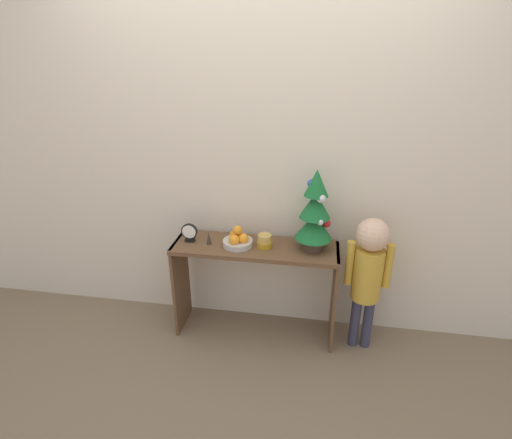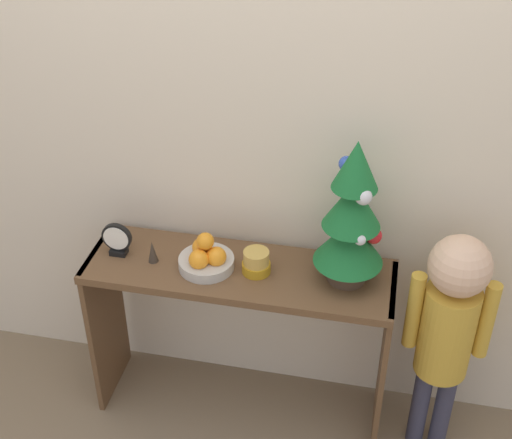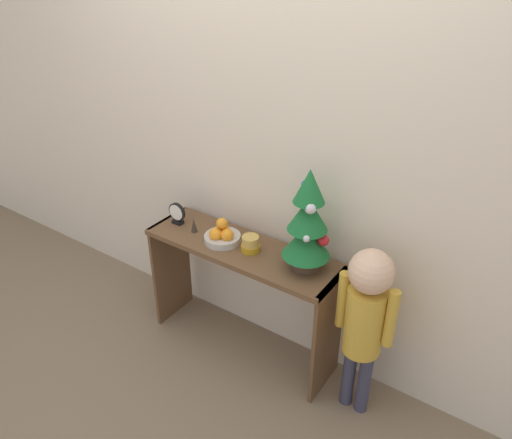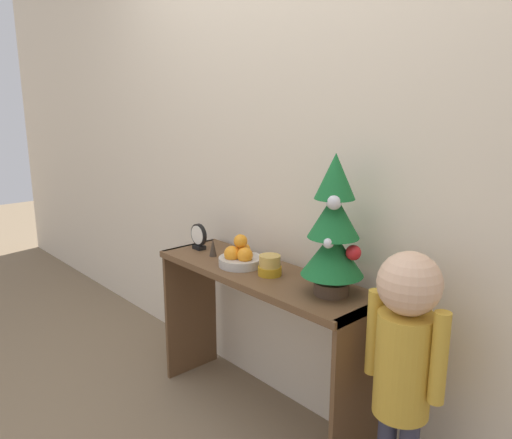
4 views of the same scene
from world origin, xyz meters
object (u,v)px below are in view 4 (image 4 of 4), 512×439
object	(u,v)px
figurine	(213,247)
singing_bowl	(270,266)
desk_clock	(199,237)
child_figure	(404,350)
mini_tree	(334,229)
fruit_bowl	(240,256)

from	to	relation	value
figurine	singing_bowl	bearing A→B (deg)	2.73
desk_clock	child_figure	size ratio (longest dim) A/B	0.14
mini_tree	fruit_bowl	world-z (taller)	mini_tree
fruit_bowl	desk_clock	distance (m)	0.33
singing_bowl	child_figure	distance (m)	0.69
child_figure	desk_clock	bearing A→B (deg)	178.56
singing_bowl	figurine	world-z (taller)	same
fruit_bowl	child_figure	bearing A→B (deg)	-1.30
singing_bowl	child_figure	bearing A→B (deg)	-2.72
figurine	child_figure	distance (m)	1.06
mini_tree	figurine	distance (m)	0.72
singing_bowl	figurine	distance (m)	0.37
mini_tree	figurine	world-z (taller)	mini_tree
child_figure	figurine	bearing A→B (deg)	179.22
singing_bowl	figurine	xyz separation A→B (m)	(-0.37, -0.02, 0.00)
figurine	desk_clock	bearing A→B (deg)	173.51
mini_tree	figurine	bearing A→B (deg)	-176.34
singing_bowl	desk_clock	size ratio (longest dim) A/B	0.78
singing_bowl	mini_tree	bearing A→B (deg)	4.75
mini_tree	singing_bowl	xyz separation A→B (m)	(-0.31, -0.03, -0.22)
mini_tree	fruit_bowl	distance (m)	0.54
fruit_bowl	figurine	xyz separation A→B (m)	(-0.20, -0.01, 0.00)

